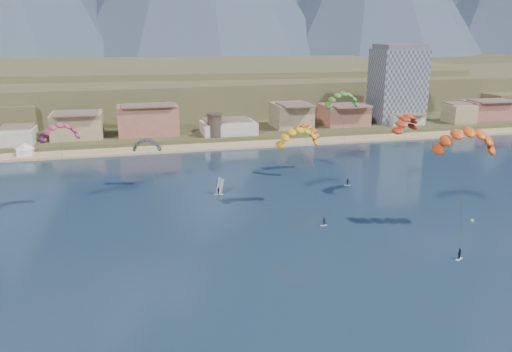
# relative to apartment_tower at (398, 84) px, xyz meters

# --- Properties ---
(ground) EXTENTS (2400.00, 2400.00, 0.00)m
(ground) POSITION_rel_apartment_tower_xyz_m (-85.00, -128.00, -17.82)
(ground) COLOR black
(ground) RESTS_ON ground
(beach) EXTENTS (2200.00, 12.00, 0.90)m
(beach) POSITION_rel_apartment_tower_xyz_m (-85.00, -22.00, -17.57)
(beach) COLOR tan
(beach) RESTS_ON ground
(land) EXTENTS (2200.00, 900.00, 4.00)m
(land) POSITION_rel_apartment_tower_xyz_m (-85.00, 432.00, -17.82)
(land) COLOR brown
(land) RESTS_ON ground
(foothills) EXTENTS (940.00, 210.00, 18.00)m
(foothills) POSITION_rel_apartment_tower_xyz_m (-62.61, 104.47, -8.74)
(foothills) COLOR brown
(foothills) RESTS_ON ground
(town) EXTENTS (400.00, 24.00, 12.00)m
(town) POSITION_rel_apartment_tower_xyz_m (-125.00, -6.00, -9.82)
(town) COLOR beige
(town) RESTS_ON ground
(apartment_tower) EXTENTS (20.00, 16.00, 32.00)m
(apartment_tower) POSITION_rel_apartment_tower_xyz_m (0.00, 0.00, 0.00)
(apartment_tower) COLOR gray
(apartment_tower) RESTS_ON ground
(watchtower) EXTENTS (5.82, 5.82, 8.60)m
(watchtower) POSITION_rel_apartment_tower_xyz_m (-80.00, -14.00, -11.45)
(watchtower) COLOR #47382D
(watchtower) RESTS_ON ground
(kitesurfer_yellow) EXTENTS (10.67, 15.21, 21.21)m
(kitesurfer_yellow) POSITION_rel_apartment_tower_xyz_m (-73.67, -89.58, -0.74)
(kitesurfer_yellow) COLOR silver
(kitesurfer_yellow) RESTS_ON ground
(kitesurfer_orange) EXTENTS (15.63, 17.50, 24.43)m
(kitesurfer_orange) POSITION_rel_apartment_tower_xyz_m (-46.62, -110.85, 1.58)
(kitesurfer_orange) COLOR silver
(kitesurfer_orange) RESTS_ON ground
(kitesurfer_green) EXTENTS (10.43, 14.11, 24.72)m
(kitesurfer_green) POSITION_rel_apartment_tower_xyz_m (-53.01, -65.35, 3.68)
(kitesurfer_green) COLOR silver
(kitesurfer_green) RESTS_ON ground
(distant_kite_pink) EXTENTS (9.52, 7.37, 21.75)m
(distant_kite_pink) POSITION_rel_apartment_tower_xyz_m (-124.55, -80.57, 1.17)
(distant_kite_pink) COLOR #262626
(distant_kite_pink) RESTS_ON ground
(distant_kite_dark) EXTENTS (7.96, 6.03, 14.90)m
(distant_kite_dark) POSITION_rel_apartment_tower_xyz_m (-105.99, -65.56, -5.89)
(distant_kite_dark) COLOR #262626
(distant_kite_dark) RESTS_ON ground
(distant_kite_orange) EXTENTS (8.53, 8.53, 16.86)m
(distant_kite_orange) POSITION_rel_apartment_tower_xyz_m (-63.78, -65.79, -4.03)
(distant_kite_orange) COLOR #262626
(distant_kite_orange) RESTS_ON ground
(distant_kite_red) EXTENTS (9.98, 8.46, 21.76)m
(distant_kite_red) POSITION_rel_apartment_tower_xyz_m (-46.48, -87.89, 1.01)
(distant_kite_red) COLOR #262626
(distant_kite_red) RESTS_ON ground
(windsurfer) EXTENTS (2.42, 2.67, 4.15)m
(windsurfer) POSITION_rel_apartment_tower_xyz_m (-89.42, -75.89, -16.50)
(windsurfer) COLOR silver
(windsurfer) RESTS_ON ground
(buoy) EXTENTS (0.75, 0.75, 0.75)m
(buoy) POSITION_rel_apartment_tower_xyz_m (-40.22, -107.38, -17.69)
(buoy) COLOR yellow
(buoy) RESTS_ON ground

